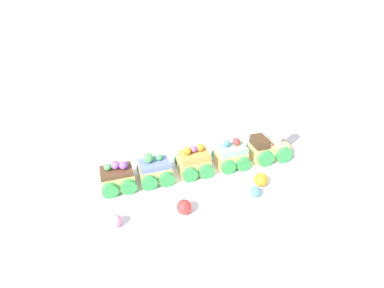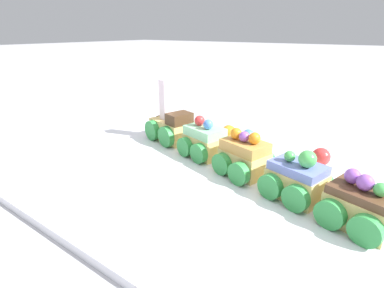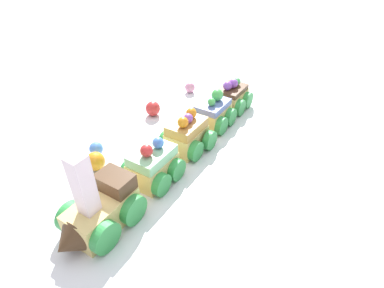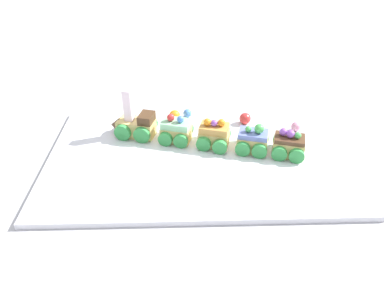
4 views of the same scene
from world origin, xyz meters
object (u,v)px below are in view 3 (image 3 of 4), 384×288
cake_car_mint (153,166)px  gumball_blue (96,149)px  gumball_orange (95,161)px  cake_train_locomotive (98,212)px  gumball_pink (190,87)px  cake_car_chocolate (231,97)px  gumball_red (153,109)px  cake_car_blueberry (213,114)px  cake_car_caramel (187,135)px

cake_car_mint → gumball_blue: size_ratio=3.83×
gumball_orange → cake_car_mint: bearing=92.8°
cake_train_locomotive → cake_car_mint: cake_train_locomotive is taller
gumball_orange → gumball_pink: (-0.30, 0.06, -0.00)m
cake_car_chocolate → gumball_red: (0.08, -0.14, -0.01)m
gumball_blue → gumball_red: gumball_red is taller
gumball_blue → gumball_orange: bearing=30.6°
cake_train_locomotive → gumball_blue: cake_train_locomotive is taller
cake_car_blueberry → gumball_blue: size_ratio=3.83×
cake_train_locomotive → gumball_red: (-0.28, -0.05, -0.01)m
cake_car_blueberry → gumball_red: size_ratio=2.93×
cake_train_locomotive → cake_car_blueberry: cake_train_locomotive is taller
cake_train_locomotive → cake_car_caramel: (-0.19, 0.05, -0.00)m
cake_car_blueberry → gumball_orange: bearing=-23.2°
cake_train_locomotive → cake_car_chocolate: size_ratio=1.40×
cake_car_mint → gumball_blue: (-0.03, -0.11, -0.01)m
gumball_red → gumball_pink: gumball_red is taller
gumball_pink → gumball_red: bearing=-18.4°
cake_car_mint → cake_car_chocolate: (-0.25, 0.07, -0.00)m
cake_car_mint → cake_car_blueberry: same height
gumball_red → cake_train_locomotive: bearing=9.6°
cake_car_chocolate → gumball_pink: cake_car_chocolate is taller
gumball_blue → cake_car_chocolate: bearing=140.7°
cake_car_mint → gumball_blue: cake_car_mint is taller
gumball_pink → gumball_blue: bearing=-16.5°
cake_car_chocolate → gumball_blue: cake_car_chocolate is taller
gumball_orange → cake_car_blueberry: bearing=141.7°
cake_car_caramel → gumball_red: size_ratio=2.93×
cake_train_locomotive → gumball_red: cake_train_locomotive is taller
cake_car_blueberry → gumball_orange: size_ratio=2.89×
cake_car_caramel → gumball_red: (-0.09, -0.10, -0.01)m
gumball_orange → gumball_pink: size_ratio=1.26×
cake_car_caramel → cake_car_blueberry: size_ratio=1.00×
gumball_blue → gumball_pink: bearing=163.5°
cake_car_blueberry → gumball_red: (-0.00, -0.12, -0.01)m
cake_car_mint → gumball_orange: 0.09m
cake_car_chocolate → cake_car_mint: bearing=0.0°
cake_train_locomotive → cake_car_chocolate: cake_train_locomotive is taller
cake_car_chocolate → gumball_pink: size_ratio=3.65×
cake_car_blueberry → cake_train_locomotive: bearing=-0.0°
gumball_pink → gumball_orange: bearing=-11.2°
cake_car_caramel → gumball_pink: cake_car_caramel is taller
gumball_blue → gumball_pink: 0.28m
cake_car_caramel → cake_car_chocolate: bearing=-180.0°
cake_train_locomotive → gumball_red: 0.28m
cake_train_locomotive → cake_car_blueberry: size_ratio=1.40×
cake_car_mint → gumball_pink: bearing=-158.1°
gumball_red → gumball_orange: bearing=-6.1°
cake_train_locomotive → cake_car_blueberry: 0.29m
cake_car_caramel → gumball_pink: size_ratio=3.65×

